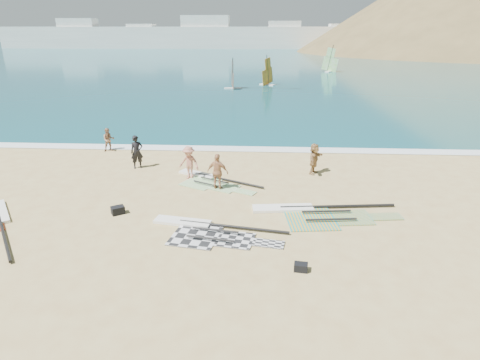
# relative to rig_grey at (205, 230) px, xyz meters

# --- Properties ---
(ground) EXTENTS (300.00, 300.00, 0.00)m
(ground) POSITION_rel_rig_grey_xyz_m (-0.26, -0.84, -0.05)
(ground) COLOR tan
(ground) RESTS_ON ground
(sea) EXTENTS (300.00, 240.00, 0.06)m
(sea) POSITION_rel_rig_grey_xyz_m (-0.26, 131.16, -0.05)
(sea) COLOR #0B4B51
(sea) RESTS_ON ground
(surf_line) EXTENTS (300.00, 1.20, 0.04)m
(surf_line) POSITION_rel_rig_grey_xyz_m (-0.26, 11.46, -0.05)
(surf_line) COLOR white
(surf_line) RESTS_ON ground
(far_town) EXTENTS (160.00, 8.00, 12.00)m
(far_town) POSITION_rel_rig_grey_xyz_m (-15.99, 149.16, 4.44)
(far_town) COLOR white
(far_town) RESTS_ON ground
(rig_grey) EXTENTS (5.55, 2.65, 0.20)m
(rig_grey) POSITION_rel_rig_grey_xyz_m (0.00, 0.00, 0.00)
(rig_grey) COLOR black
(rig_grey) RESTS_ON ground
(rig_green) EXTENTS (4.71, 3.51, 0.20)m
(rig_green) POSITION_rel_rig_grey_xyz_m (-0.57, 5.53, -0.00)
(rig_green) COLOR #56AB2B
(rig_green) RESTS_ON ground
(rig_orange) EXTENTS (6.37, 2.72, 0.20)m
(rig_orange) POSITION_rel_rig_grey_xyz_m (4.49, 1.84, 0.00)
(rig_orange) COLOR #FFA01A
(rig_orange) RESTS_ON ground
(gear_bag_near) EXTENTS (0.66, 0.62, 0.34)m
(gear_bag_near) POSITION_rel_rig_grey_xyz_m (-3.96, 1.39, 0.12)
(gear_bag_near) COLOR black
(gear_bag_near) RESTS_ON ground
(gear_bag_far) EXTENTS (0.48, 0.37, 0.27)m
(gear_bag_far) POSITION_rel_rig_grey_xyz_m (3.54, -2.53, 0.08)
(gear_bag_far) COLOR black
(gear_bag_far) RESTS_ON ground
(person_wetsuit) EXTENTS (0.82, 0.71, 1.90)m
(person_wetsuit) POSITION_rel_rig_grey_xyz_m (-4.88, 7.42, 0.90)
(person_wetsuit) COLOR black
(person_wetsuit) RESTS_ON ground
(beachgoer_left) EXTENTS (0.91, 0.83, 1.51)m
(beachgoer_left) POSITION_rel_rig_grey_xyz_m (-7.73, 10.66, 0.71)
(beachgoer_left) COLOR #956D51
(beachgoer_left) RESTS_ON ground
(beachgoer_mid) EXTENTS (1.31, 1.03, 1.77)m
(beachgoer_mid) POSITION_rel_rig_grey_xyz_m (-1.63, 5.87, 0.84)
(beachgoer_mid) COLOR #B26F5D
(beachgoer_mid) RESTS_ON ground
(beachgoer_back) EXTENTS (1.16, 0.71, 1.84)m
(beachgoer_back) POSITION_rel_rig_grey_xyz_m (0.05, 4.40, 0.87)
(beachgoer_back) COLOR tan
(beachgoer_back) RESTS_ON ground
(beachgoer_right) EXTENTS (1.13, 1.64, 1.70)m
(beachgoer_right) POSITION_rel_rig_grey_xyz_m (5.03, 7.05, 0.80)
(beachgoer_right) COLOR #9E7648
(beachgoer_right) RESTS_ON ground
(windsurfer_left) EXTENTS (2.28, 2.66, 4.02)m
(windsurfer_left) POSITION_rel_rig_grey_xyz_m (-1.82, 39.50, 1.15)
(windsurfer_left) COLOR white
(windsurfer_left) RESTS_ON ground
(windsurfer_centre) EXTENTS (2.27, 2.36, 4.16)m
(windsurfer_centre) POSITION_rel_rig_grey_xyz_m (2.76, 43.33, 1.18)
(windsurfer_centre) COLOR white
(windsurfer_centre) RESTS_ON ground
(windsurfer_right) EXTENTS (2.78, 2.63, 4.76)m
(windsurfer_right) POSITION_rel_rig_grey_xyz_m (14.18, 62.11, 1.31)
(windsurfer_right) COLOR white
(windsurfer_right) RESTS_ON ground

